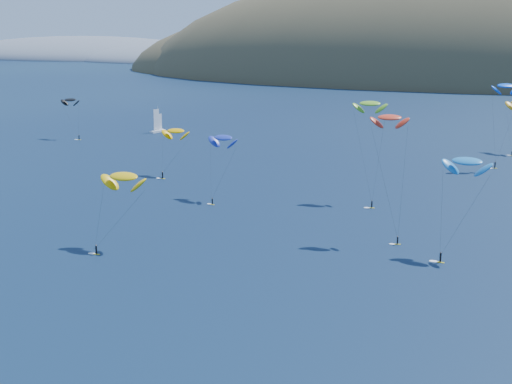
{
  "coord_description": "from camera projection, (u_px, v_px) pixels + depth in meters",
  "views": [
    {
      "loc": [
        36.33,
        -64.55,
        45.8
      ],
      "look_at": [
        -12.54,
        80.0,
        9.0
      ],
      "focal_mm": 50.0,
      "sensor_mm": 36.0,
      "label": 1
    }
  ],
  "objects": [
    {
      "name": "sailboat",
      "position": [
        158.0,
        130.0,
        299.88
      ],
      "size": [
        9.3,
        8.19,
        11.12
      ],
      "rotation": [
        0.0,
        0.0,
        -0.3
      ],
      "color": "white",
      "rests_on": "ground"
    },
    {
      "name": "island",
      "position": [
        502.0,
        91.0,
        589.64
      ],
      "size": [
        730.0,
        300.0,
        210.0
      ],
      "color": "#3D3526",
      "rests_on": "ground"
    },
    {
      "name": "kitesurfer_2",
      "position": [
        124.0,
        177.0,
        146.48
      ],
      "size": [
        10.4,
        11.1,
        17.38
      ],
      "rotation": [
        0.0,
        0.0,
        -0.08
      ],
      "color": "gold",
      "rests_on": "ground"
    },
    {
      "name": "kitesurfer_10",
      "position": [
        223.0,
        138.0,
        186.64
      ],
      "size": [
        9.69,
        12.81,
        18.38
      ],
      "rotation": [
        0.0,
        0.0,
        -0.32
      ],
      "color": "gold",
      "rests_on": "ground"
    },
    {
      "name": "kitesurfer_5",
      "position": [
        467.0,
        161.0,
        140.2
      ],
      "size": [
        9.94,
        11.27,
        21.43
      ],
      "rotation": [
        0.0,
        0.0,
        -0.19
      ],
      "color": "gold",
      "rests_on": "ground"
    },
    {
      "name": "kitesurfer_12",
      "position": [
        70.0,
        100.0,
        282.34
      ],
      "size": [
        10.27,
        6.03,
        17.41
      ],
      "rotation": [
        0.0,
        0.0,
        -0.03
      ],
      "color": "gold",
      "rests_on": "ground"
    },
    {
      "name": "headland",
      "position": [
        104.0,
        60.0,
        911.66
      ],
      "size": [
        460.0,
        250.0,
        60.0
      ],
      "color": "slate",
      "rests_on": "ground"
    },
    {
      "name": "kitesurfer_1",
      "position": [
        176.0,
        131.0,
        215.29
      ],
      "size": [
        9.28,
        10.5,
        15.81
      ],
      "rotation": [
        0.0,
        0.0,
        -0.1
      ],
      "color": "gold",
      "rests_on": "ground"
    },
    {
      "name": "kitesurfer_3",
      "position": [
        370.0,
        104.0,
        183.71
      ],
      "size": [
        8.82,
        13.71,
        27.31
      ],
      "rotation": [
        0.0,
        0.0,
        0.15
      ],
      "color": "gold",
      "rests_on": "ground"
    },
    {
      "name": "kitesurfer_9",
      "position": [
        390.0,
        118.0,
        149.53
      ],
      "size": [
        8.31,
        8.12,
        28.14
      ],
      "rotation": [
        0.0,
        0.0,
        0.19
      ],
      "color": "gold",
      "rests_on": "ground"
    },
    {
      "name": "kitesurfer_4",
      "position": [
        507.0,
        86.0,
        222.36
      ],
      "size": [
        9.96,
        7.3,
        28.52
      ],
      "rotation": [
        0.0,
        0.0,
        0.39
      ],
      "color": "gold",
      "rests_on": "ground"
    }
  ]
}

